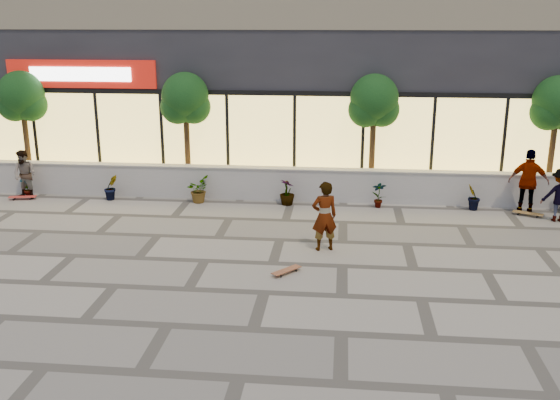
# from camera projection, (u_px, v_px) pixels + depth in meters

# --- Properties ---
(ground) EXTENTS (80.00, 80.00, 0.00)m
(ground) POSITION_uv_depth(u_px,v_px,m) (264.00, 293.00, 13.12)
(ground) COLOR #A19A8B
(ground) RESTS_ON ground
(planter_wall) EXTENTS (22.00, 0.42, 1.04)m
(planter_wall) POSITION_uv_depth(u_px,v_px,m) (292.00, 184.00, 19.66)
(planter_wall) COLOR beige
(planter_wall) RESTS_ON ground
(retail_building) EXTENTS (24.00, 9.17, 8.50)m
(retail_building) POSITION_uv_depth(u_px,v_px,m) (304.00, 53.00, 23.85)
(retail_building) COLOR #26252B
(retail_building) RESTS_ON ground
(shrub_a) EXTENTS (0.43, 0.29, 0.81)m
(shrub_a) POSITION_uv_depth(u_px,v_px,m) (27.00, 185.00, 19.99)
(shrub_a) COLOR #133E18
(shrub_a) RESTS_ON ground
(shrub_b) EXTENTS (0.57, 0.57, 0.81)m
(shrub_b) POSITION_uv_depth(u_px,v_px,m) (111.00, 187.00, 19.72)
(shrub_b) COLOR #133E18
(shrub_b) RESTS_ON ground
(shrub_c) EXTENTS (0.68, 0.77, 0.81)m
(shrub_c) POSITION_uv_depth(u_px,v_px,m) (198.00, 190.00, 19.45)
(shrub_c) COLOR #133E18
(shrub_c) RESTS_ON ground
(shrub_d) EXTENTS (0.64, 0.64, 0.81)m
(shrub_d) POSITION_uv_depth(u_px,v_px,m) (287.00, 192.00, 19.17)
(shrub_d) COLOR #133E18
(shrub_d) RESTS_ON ground
(shrub_e) EXTENTS (0.46, 0.35, 0.81)m
(shrub_e) POSITION_uv_depth(u_px,v_px,m) (379.00, 195.00, 18.90)
(shrub_e) COLOR #133E18
(shrub_e) RESTS_ON ground
(shrub_f) EXTENTS (0.55, 0.57, 0.81)m
(shrub_f) POSITION_uv_depth(u_px,v_px,m) (473.00, 197.00, 18.63)
(shrub_f) COLOR #133E18
(shrub_f) RESTS_ON ground
(tree_west) EXTENTS (1.60, 1.50, 3.92)m
(tree_west) POSITION_uv_depth(u_px,v_px,m) (22.00, 99.00, 20.51)
(tree_west) COLOR #4C391B
(tree_west) RESTS_ON ground
(tree_midwest) EXTENTS (1.60, 1.50, 3.92)m
(tree_midwest) POSITION_uv_depth(u_px,v_px,m) (185.00, 101.00, 19.97)
(tree_midwest) COLOR #4C391B
(tree_midwest) RESTS_ON ground
(tree_mideast) EXTENTS (1.60, 1.50, 3.92)m
(tree_mideast) POSITION_uv_depth(u_px,v_px,m) (374.00, 104.00, 19.39)
(tree_mideast) COLOR #4C391B
(tree_mideast) RESTS_ON ground
(tree_east) EXTENTS (1.60, 1.50, 3.92)m
(tree_east) POSITION_uv_depth(u_px,v_px,m) (557.00, 106.00, 18.86)
(tree_east) COLOR #4C391B
(tree_east) RESTS_ON ground
(skater_center) EXTENTS (0.74, 0.60, 1.76)m
(skater_center) POSITION_uv_depth(u_px,v_px,m) (324.00, 216.00, 15.30)
(skater_center) COLOR white
(skater_center) RESTS_ON ground
(skater_left) EXTENTS (0.85, 0.71, 1.56)m
(skater_left) POSITION_uv_depth(u_px,v_px,m) (25.00, 175.00, 19.74)
(skater_left) COLOR #877E57
(skater_left) RESTS_ON ground
(skater_right_near) EXTENTS (1.20, 0.71, 1.92)m
(skater_right_near) POSITION_uv_depth(u_px,v_px,m) (529.00, 182.00, 18.19)
(skater_right_near) COLOR silver
(skater_right_near) RESTS_ON ground
(skater_right_far) EXTENTS (1.01, 0.60, 1.53)m
(skater_right_far) POSITION_uv_depth(u_px,v_px,m) (560.00, 195.00, 17.54)
(skater_right_far) COLOR maroon
(skater_right_far) RESTS_ON ground
(skateboard_center) EXTENTS (0.66, 0.72, 0.09)m
(skateboard_center) POSITION_uv_depth(u_px,v_px,m) (286.00, 270.00, 14.07)
(skateboard_center) COLOR brown
(skateboard_center) RESTS_ON ground
(skateboard_left) EXTENTS (0.87, 0.39, 0.10)m
(skateboard_left) POSITION_uv_depth(u_px,v_px,m) (22.00, 197.00, 19.81)
(skateboard_left) COLOR red
(skateboard_left) RESTS_ON ground
(skateboard_right_near) EXTENTS (0.86, 0.55, 0.10)m
(skateboard_right_near) POSITION_uv_depth(u_px,v_px,m) (528.00, 213.00, 18.16)
(skateboard_right_near) COLOR olive
(skateboard_right_near) RESTS_ON ground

